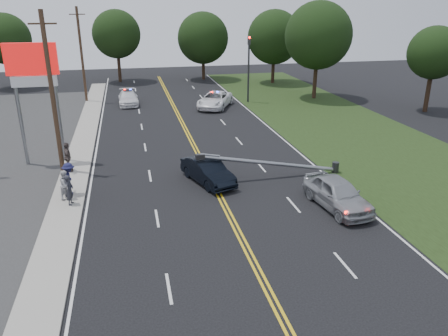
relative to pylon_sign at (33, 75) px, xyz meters
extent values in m
plane|color=black|center=(10.50, -14.00, -6.00)|extent=(120.00, 120.00, 0.00)
cube|color=#9C978D|center=(2.10, -4.00, -5.94)|extent=(1.80, 70.00, 0.12)
cube|color=black|center=(24.00, -4.00, -5.99)|extent=(12.00, 80.00, 0.01)
cube|color=gold|center=(10.50, -4.00, -5.99)|extent=(0.36, 80.00, 0.00)
cylinder|color=gray|center=(-1.20, 0.00, -2.50)|extent=(0.24, 0.24, 7.00)
cylinder|color=gray|center=(1.20, 0.00, -2.50)|extent=(0.24, 0.24, 7.00)
cube|color=#B10C0B|center=(0.00, 0.00, 1.00)|extent=(3.20, 0.35, 2.00)
cube|color=white|center=(0.00, 0.00, -0.40)|extent=(2.80, 0.30, 0.70)
cylinder|color=#2D2D30|center=(18.80, 16.00, -2.50)|extent=(0.20, 0.20, 7.00)
cube|color=#2D2D30|center=(18.80, 16.00, 0.60)|extent=(0.28, 0.28, 0.90)
sphere|color=#FF0C07|center=(18.80, 15.84, 0.90)|extent=(0.22, 0.22, 0.22)
cylinder|color=#2D2D30|center=(18.60, -6.00, -5.65)|extent=(0.44, 0.44, 0.70)
cylinder|color=gray|center=(14.17, -6.00, -5.02)|extent=(8.90, 0.24, 1.80)
cube|color=#2D2D30|center=(9.74, -6.00, -4.23)|extent=(0.55, 0.32, 0.30)
cylinder|color=#382619|center=(1.30, -2.00, -1.00)|extent=(0.28, 0.28, 10.00)
cube|color=#382619|center=(1.30, -2.00, 3.20)|extent=(1.60, 0.10, 0.10)
cylinder|color=#382619|center=(1.30, 20.00, -1.00)|extent=(0.28, 0.28, 10.00)
cube|color=#382619|center=(1.30, 20.00, 3.20)|extent=(1.60, 0.10, 0.10)
cylinder|color=black|center=(-8.64, 30.94, -4.22)|extent=(0.44, 0.44, 3.55)
sphere|color=black|center=(-8.64, 30.94, 0.11)|extent=(6.28, 6.28, 6.28)
cylinder|color=black|center=(4.94, 32.63, -4.15)|extent=(0.44, 0.44, 3.70)
sphere|color=black|center=(4.94, 32.63, 0.38)|extent=(6.40, 6.40, 6.40)
cylinder|color=black|center=(16.63, 32.09, -4.34)|extent=(0.44, 0.44, 3.32)
sphere|color=black|center=(16.63, 32.09, -0.28)|extent=(7.07, 7.07, 7.07)
cylinder|color=black|center=(25.41, 27.22, -4.24)|extent=(0.44, 0.44, 3.51)
sphere|color=black|center=(25.41, 27.22, 0.05)|extent=(7.09, 7.09, 7.09)
cylinder|color=black|center=(26.80, 16.39, -3.98)|extent=(0.44, 0.44, 4.04)
sphere|color=black|center=(26.80, 16.39, 0.96)|extent=(7.37, 7.37, 7.37)
cylinder|color=black|center=(35.12, 7.73, -4.31)|extent=(0.44, 0.44, 3.37)
sphere|color=black|center=(35.12, 7.73, -0.19)|extent=(5.08, 5.08, 5.08)
imported|color=black|center=(10.22, -5.85, -5.26)|extent=(2.94, 4.73, 1.47)
imported|color=#999CA0|center=(16.34, -10.80, -5.17)|extent=(2.50, 5.03, 1.65)
imported|color=white|center=(14.67, 14.10, -5.18)|extent=(5.01, 6.44, 1.62)
imported|color=white|center=(5.83, 17.51, -5.28)|extent=(2.13, 4.98, 1.43)
imported|color=#282830|center=(2.37, -7.53, -5.04)|extent=(0.50, 0.67, 1.67)
imported|color=#B8B7BC|center=(2.10, -6.69, -5.05)|extent=(0.93, 1.00, 1.65)
imported|color=#1B1C44|center=(2.24, -6.15, -4.94)|extent=(0.83, 1.28, 1.87)
imported|color=#564945|center=(1.76, -2.37, -4.91)|extent=(0.58, 1.18, 1.94)
camera|label=1|loc=(5.83, -30.23, 4.35)|focal=35.00mm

